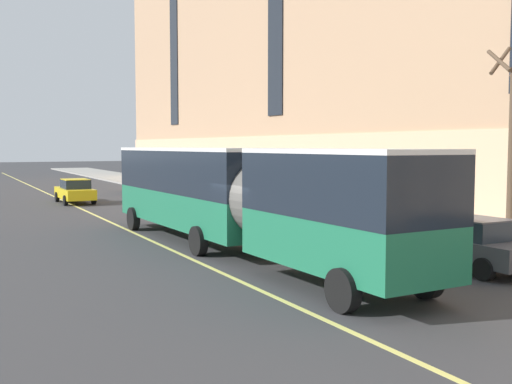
# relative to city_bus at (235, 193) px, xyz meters

# --- Properties ---
(ground_plane) EXTENTS (260.00, 260.00, 0.00)m
(ground_plane) POSITION_rel_city_bus_xyz_m (-0.18, -2.11, -2.09)
(ground_plane) COLOR #38383A
(sidewalk) EXTENTS (5.79, 160.00, 0.15)m
(sidewalk) POSITION_rel_city_bus_xyz_m (9.16, 0.89, -2.02)
(sidewalk) COLOR #9E9B93
(sidewalk) RESTS_ON ground
(city_bus) EXTENTS (3.26, 18.11, 3.61)m
(city_bus) POSITION_rel_city_bus_xyz_m (0.00, 0.00, 0.00)
(city_bus) COLOR #1E704C
(city_bus) RESTS_ON ground
(parked_car_darkgray_1) EXTENTS (2.03, 4.62, 1.56)m
(parked_car_darkgray_1) POSITION_rel_city_bus_xyz_m (5.16, 12.43, -1.31)
(parked_car_darkgray_1) COLOR #4C4C51
(parked_car_darkgray_1) RESTS_ON ground
(parked_car_black_3) EXTENTS (2.10, 4.53, 1.56)m
(parked_car_black_3) POSITION_rel_city_bus_xyz_m (5.18, 27.51, -1.31)
(parked_car_black_3) COLOR black
(parked_car_black_3) RESTS_ON ground
(parked_car_green_4) EXTENTS (1.98, 4.31, 1.56)m
(parked_car_green_4) POSITION_rel_city_bus_xyz_m (5.18, 3.25, -1.31)
(parked_car_green_4) COLOR #23603D
(parked_car_green_4) RESTS_ON ground
(parked_car_silver_5) EXTENTS (2.06, 4.27, 1.56)m
(parked_car_silver_5) POSITION_rel_city_bus_xyz_m (5.14, 19.30, -1.31)
(parked_car_silver_5) COLOR #B7B7BC
(parked_car_silver_5) RESTS_ON ground
(parked_car_darkgray_7) EXTENTS (2.05, 4.28, 1.56)m
(parked_car_darkgray_7) POSITION_rel_city_bus_xyz_m (5.07, -5.63, -1.31)
(parked_car_darkgray_7) COLOR #4C4C51
(parked_car_darkgray_7) RESTS_ON ground
(taxi_cab) EXTENTS (1.97, 4.76, 1.56)m
(taxi_cab) POSITION_rel_city_bus_xyz_m (-1.31, 21.15, -1.31)
(taxi_cab) COLOR yellow
(taxi_cab) RESTS_ON ground
(street_tree_mid_block) EXTENTS (1.67, 1.55, 7.07)m
(street_tree_mid_block) POSITION_rel_city_bus_xyz_m (8.90, -3.87, 1.62)
(street_tree_mid_block) COLOR brown
(street_tree_mid_block) RESTS_ON sidewalk
(lane_centerline) EXTENTS (0.16, 140.00, 0.01)m
(lane_centerline) POSITION_rel_city_bus_xyz_m (-1.70, 0.89, -2.09)
(lane_centerline) COLOR #E0D66B
(lane_centerline) RESTS_ON ground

